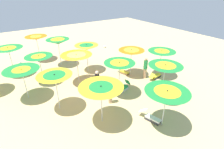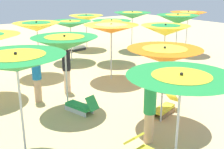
% 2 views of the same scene
% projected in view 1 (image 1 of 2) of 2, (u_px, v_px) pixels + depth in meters
% --- Properties ---
extents(ground, '(42.02, 42.02, 0.04)m').
position_uv_depth(ground, '(80.00, 85.00, 13.16)').
color(ground, '#D1B57F').
extents(beach_umbrella_1, '(2.15, 2.15, 2.13)m').
position_uv_depth(beach_umbrella_1, '(22.00, 72.00, 10.78)').
color(beach_umbrella_1, silver).
rests_on(beach_umbrella_1, ground).
extents(beach_umbrella_2, '(1.96, 1.96, 2.35)m').
position_uv_depth(beach_umbrella_2, '(55.00, 78.00, 9.67)').
color(beach_umbrella_2, silver).
rests_on(beach_umbrella_2, ground).
extents(beach_umbrella_3, '(2.26, 2.26, 2.28)m').
position_uv_depth(beach_umbrella_3, '(101.00, 89.00, 8.71)').
color(beach_umbrella_3, silver).
rests_on(beach_umbrella_3, ground).
extents(beach_umbrella_4, '(2.20, 2.20, 2.19)m').
position_uv_depth(beach_umbrella_4, '(167.00, 94.00, 8.53)').
color(beach_umbrella_4, silver).
rests_on(beach_umbrella_4, ground).
extents(beach_umbrella_5, '(2.18, 2.18, 2.34)m').
position_uv_depth(beach_umbrella_5, '(8.00, 50.00, 13.71)').
color(beach_umbrella_5, silver).
rests_on(beach_umbrella_5, ground).
extents(beach_umbrella_6, '(1.95, 1.95, 2.18)m').
position_uv_depth(beach_umbrella_6, '(39.00, 58.00, 12.60)').
color(beach_umbrella_6, silver).
rests_on(beach_umbrella_6, ground).
extents(beach_umbrella_7, '(2.22, 2.22, 2.34)m').
position_uv_depth(beach_umbrella_7, '(77.00, 57.00, 12.44)').
color(beach_umbrella_7, silver).
rests_on(beach_umbrella_7, ground).
extents(beach_umbrella_8, '(2.00, 2.00, 2.37)m').
position_uv_depth(beach_umbrella_8, '(119.00, 65.00, 11.13)').
color(beach_umbrella_8, silver).
rests_on(beach_umbrella_8, ground).
extents(beach_umbrella_9, '(2.05, 2.05, 2.47)m').
position_uv_depth(beach_umbrella_9, '(165.00, 68.00, 10.51)').
color(beach_umbrella_9, silver).
rests_on(beach_umbrella_9, ground).
extents(beach_umbrella_10, '(1.97, 1.97, 2.44)m').
position_uv_depth(beach_umbrella_10, '(36.00, 38.00, 16.34)').
color(beach_umbrella_10, silver).
rests_on(beach_umbrella_10, ground).
extents(beach_umbrella_11, '(2.01, 2.01, 2.50)m').
position_uv_depth(beach_umbrella_11, '(58.00, 42.00, 15.27)').
color(beach_umbrella_11, silver).
rests_on(beach_umbrella_11, ground).
extents(beach_umbrella_12, '(1.93, 1.93, 2.36)m').
position_uv_depth(beach_umbrella_12, '(87.00, 47.00, 14.31)').
color(beach_umbrella_12, silver).
rests_on(beach_umbrella_12, ground).
extents(beach_umbrella_13, '(2.02, 2.02, 2.22)m').
position_uv_depth(beach_umbrella_13, '(131.00, 52.00, 13.67)').
color(beach_umbrella_13, silver).
rests_on(beach_umbrella_13, ground).
extents(beach_umbrella_14, '(2.11, 2.11, 2.20)m').
position_uv_depth(beach_umbrella_14, '(162.00, 53.00, 13.52)').
color(beach_umbrella_14, silver).
rests_on(beach_umbrella_14, ground).
extents(lounger_0, '(1.33, 0.66, 0.57)m').
position_uv_depth(lounger_0, '(151.00, 117.00, 9.64)').
color(lounger_0, '#333338').
rests_on(lounger_0, ground).
extents(lounger_2, '(1.18, 1.05, 0.55)m').
position_uv_depth(lounger_2, '(18.00, 68.00, 15.28)').
color(lounger_2, olive).
rests_on(lounger_2, ground).
extents(lounger_3, '(0.57, 1.29, 0.55)m').
position_uv_depth(lounger_3, '(155.00, 76.00, 13.95)').
color(lounger_3, '#333338').
rests_on(lounger_3, ground).
extents(lounger_4, '(1.19, 0.63, 0.52)m').
position_uv_depth(lounger_4, '(124.00, 71.00, 14.70)').
color(lounger_4, olive).
rests_on(lounger_4, ground).
extents(lounger_5, '(0.66, 1.21, 0.64)m').
position_uv_depth(lounger_5, '(123.00, 87.00, 12.40)').
color(lounger_5, silver).
rests_on(lounger_5, ground).
extents(beachgoer_0, '(0.30, 0.30, 1.72)m').
position_uv_depth(beachgoer_0, '(110.00, 91.00, 10.75)').
color(beachgoer_0, '#D8A87F').
rests_on(beachgoer_0, ground).
extents(beachgoer_1, '(0.30, 0.30, 1.80)m').
position_uv_depth(beachgoer_1, '(97.00, 83.00, 11.50)').
color(beachgoer_1, beige).
rests_on(beachgoer_1, ground).
extents(beachgoer_2, '(0.30, 0.30, 1.71)m').
position_uv_depth(beachgoer_2, '(145.00, 68.00, 13.69)').
color(beachgoer_2, '#D8A87F').
rests_on(beachgoer_2, ground).
extents(beach_ball, '(0.29, 0.29, 0.29)m').
position_uv_depth(beach_ball, '(105.00, 46.00, 20.67)').
color(beach_ball, white).
rests_on(beach_ball, ground).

